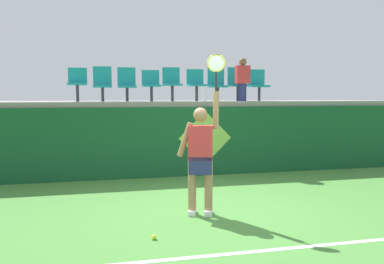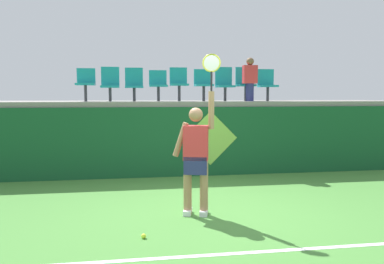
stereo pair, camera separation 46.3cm
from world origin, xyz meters
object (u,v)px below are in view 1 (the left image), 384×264
spectator_0 (243,79)px  stadium_chair_6 (217,83)px  tennis_player (201,155)px  stadium_chair_5 (196,83)px  tennis_ball (154,237)px  stadium_chair_3 (151,83)px  water_bottle (204,96)px  stadium_chair_1 (102,83)px  stadium_chair_8 (258,83)px  stadium_chair_2 (127,83)px  stadium_chair_7 (237,82)px  stadium_chair_0 (77,82)px  stadium_chair_4 (172,82)px

spectator_0 → stadium_chair_6: bearing=141.8°
tennis_player → stadium_chair_5: bearing=77.9°
tennis_ball → stadium_chair_3: stadium_chair_3 is taller
water_bottle → spectator_0: 1.14m
stadium_chair_5 → stadium_chair_1: bearing=179.8°
stadium_chair_5 → stadium_chair_8: bearing=0.1°
stadium_chair_2 → stadium_chair_3: bearing=-1.0°
stadium_chair_2 → stadium_chair_6: stadium_chair_6 is taller
stadium_chair_6 → stadium_chair_7: size_ratio=0.99×
stadium_chair_5 → stadium_chair_6: size_ratio=0.93×
tennis_ball → spectator_0: 5.53m
stadium_chair_7 → water_bottle: bearing=-149.1°
water_bottle → stadium_chair_6: size_ratio=0.30×
water_bottle → stadium_chair_8: (1.63, 0.62, 0.33)m
stadium_chair_2 → stadium_chair_3: 0.59m
stadium_chair_0 → stadium_chair_6: bearing=0.2°
stadium_chair_8 → stadium_chair_2: bearing=179.9°
stadium_chair_8 → spectator_0: spectator_0 is taller
water_bottle → stadium_chair_6: stadium_chair_6 is taller
water_bottle → stadium_chair_7: size_ratio=0.30×
tennis_player → water_bottle: tennis_player is taller
stadium_chair_4 → spectator_0: (1.72, -0.42, 0.08)m
stadium_chair_1 → stadium_chair_4: stadium_chair_4 is taller
stadium_chair_6 → stadium_chair_7: 0.54m
stadium_chair_2 → stadium_chair_6: size_ratio=0.95×
stadium_chair_5 → stadium_chair_6: 0.55m
tennis_ball → stadium_chair_0: size_ratio=0.08×
water_bottle → stadium_chair_4: stadium_chair_4 is taller
stadium_chair_3 → stadium_chair_7: (2.24, 0.01, 0.05)m
stadium_chair_2 → stadium_chair_4: (1.11, -0.01, 0.04)m
tennis_player → stadium_chair_3: tennis_player is taller
stadium_chair_4 → stadium_chair_6: stadium_chair_6 is taller
stadium_chair_7 → spectator_0: bearing=-90.0°
tennis_ball → stadium_chair_7: stadium_chair_7 is taller
water_bottle → spectator_0: (1.04, 0.20, 0.42)m
stadium_chair_1 → stadium_chair_8: 4.00m
stadium_chair_8 → stadium_chair_5: bearing=-179.9°
tennis_player → stadium_chair_8: size_ratio=3.03×
stadium_chair_7 → spectator_0: size_ratio=0.82×
stadium_chair_6 → stadium_chair_5: bearing=-179.0°
tennis_ball → stadium_chair_2: bearing=91.0°
tennis_player → stadium_chair_4: size_ratio=2.97×
stadium_chair_3 → stadium_chair_4: (0.52, 0.00, 0.04)m
stadium_chair_3 → stadium_chair_6: size_ratio=0.89×
tennis_player → stadium_chair_7: 4.39m
tennis_player → spectator_0: (1.89, 3.33, 1.34)m
tennis_player → tennis_ball: 1.55m
stadium_chair_7 → tennis_player: bearing=-116.8°
water_bottle → spectator_0: bearing=10.8°
stadium_chair_8 → stadium_chair_1: bearing=179.9°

